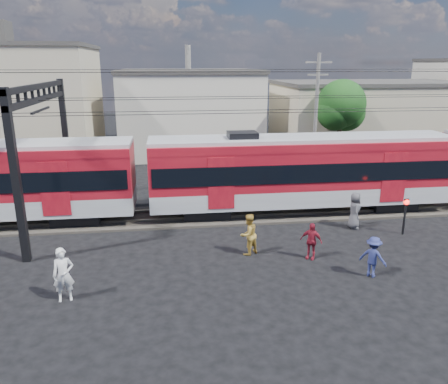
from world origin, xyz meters
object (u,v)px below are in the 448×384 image
at_px(pedestrian_a, 63,275).
at_px(crossing_signal, 405,210).
at_px(commuter_train, 305,169).
at_px(pedestrian_c, 373,257).

height_order(pedestrian_a, crossing_signal, pedestrian_a).
bearing_deg(commuter_train, pedestrian_a, -143.98).
distance_m(commuter_train, pedestrian_a, 13.54).
height_order(commuter_train, crossing_signal, commuter_train).
bearing_deg(pedestrian_c, commuter_train, -44.44).
distance_m(pedestrian_a, pedestrian_c, 11.25).
bearing_deg(pedestrian_c, pedestrian_a, 44.51).
bearing_deg(pedestrian_c, crossing_signal, -88.56).
xyz_separation_m(commuter_train, pedestrian_c, (0.35, -7.60, -1.60)).
bearing_deg(pedestrian_a, pedestrian_c, -10.79).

